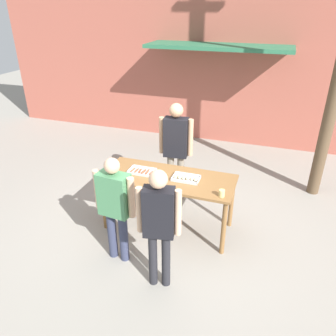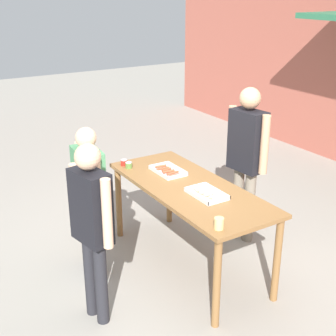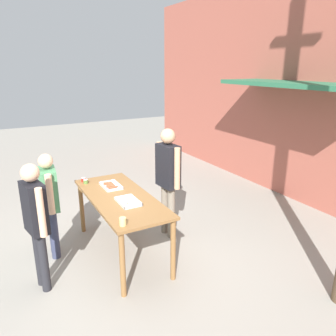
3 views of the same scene
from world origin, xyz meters
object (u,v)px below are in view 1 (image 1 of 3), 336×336
beer_cup (222,193)px  condiment_jar_mustard (107,175)px  food_tray_buns (186,178)px  condiment_jar_ketchup (113,176)px  person_server_behind_table (176,144)px  person_customer_with_cup (159,220)px  person_customer_holding_hotdog (115,202)px  food_tray_sausages (142,171)px

beer_cup → condiment_jar_mustard: bearing=-179.9°
food_tray_buns → condiment_jar_ketchup: (-1.05, -0.30, 0.01)m
beer_cup → person_server_behind_table: 1.56m
condiment_jar_mustard → person_customer_with_cup: person_customer_with_cup is taller
beer_cup → person_server_behind_table: person_server_behind_table is taller
person_server_behind_table → food_tray_buns: bearing=-69.0°
food_tray_buns → person_customer_holding_hotdog: size_ratio=0.26×
condiment_jar_ketchup → person_customer_with_cup: bearing=-40.1°
beer_cup → condiment_jar_ketchup: bearing=179.9°
food_tray_sausages → person_customer_holding_hotdog: 0.92m
food_tray_sausages → person_server_behind_table: size_ratio=0.22×
food_tray_sausages → condiment_jar_ketchup: (-0.34, -0.30, 0.02)m
condiment_jar_mustard → person_customer_holding_hotdog: size_ratio=0.05×
food_tray_sausages → condiment_jar_mustard: bearing=-145.2°
condiment_jar_mustard → condiment_jar_ketchup: same height
person_server_behind_table → person_customer_holding_hotdog: (-0.28, -1.78, -0.16)m
condiment_jar_ketchup → person_customer_with_cup: person_customer_with_cup is taller
condiment_jar_ketchup → food_tray_buns: bearing=16.0°
person_customer_holding_hotdog → food_tray_sausages: bearing=-84.6°
person_customer_holding_hotdog → food_tray_buns: bearing=-122.3°
person_customer_holding_hotdog → condiment_jar_mustard: bearing=-48.6°
food_tray_sausages → condiment_jar_mustard: condiment_jar_mustard is taller
food_tray_sausages → condiment_jar_ketchup: 0.46m
beer_cup → person_customer_with_cup: person_customer_with_cup is taller
food_tray_sausages → condiment_jar_ketchup: condiment_jar_ketchup is taller
condiment_jar_ketchup → person_server_behind_table: size_ratio=0.04×
condiment_jar_mustard → person_customer_with_cup: (1.16, -0.88, 0.05)m
condiment_jar_ketchup → person_server_behind_table: 1.33m
beer_cup → person_server_behind_table: size_ratio=0.06×
food_tray_sausages → beer_cup: bearing=-13.2°
person_customer_holding_hotdog → person_customer_with_cup: bearing=164.4°
condiment_jar_ketchup → food_tray_sausages: bearing=41.6°
condiment_jar_ketchup → beer_cup: beer_cup is taller
beer_cup → person_customer_holding_hotdog: 1.44m
food_tray_buns → person_customer_holding_hotdog: 1.15m
condiment_jar_ketchup → person_customer_holding_hotdog: person_customer_holding_hotdog is taller
food_tray_buns → person_server_behind_table: size_ratio=0.22×
condiment_jar_mustard → person_customer_holding_hotdog: bearing=-53.9°
beer_cup → person_customer_with_cup: (-0.58, -0.89, 0.03)m
condiment_jar_mustard → person_customer_with_cup: bearing=-37.3°
person_customer_holding_hotdog → person_server_behind_table: bearing=-93.4°
person_customer_holding_hotdog → person_customer_with_cup: person_customer_with_cup is taller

